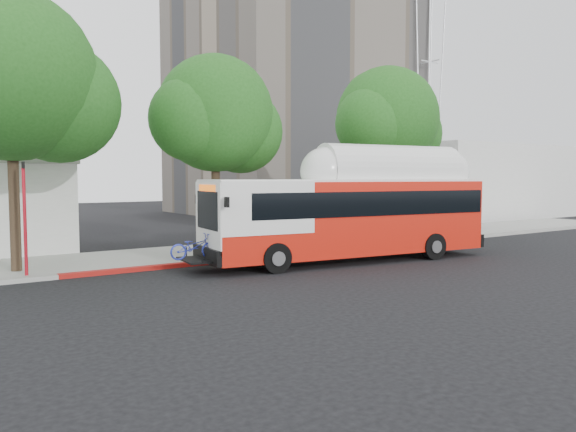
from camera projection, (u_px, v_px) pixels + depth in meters
name	position (u px, v px, depth m)	size (l,w,h in m)	color
ground	(319.00, 272.00, 20.06)	(120.00, 120.00, 0.00)	black
sidewalk	(231.00, 251.00, 25.40)	(60.00, 5.00, 0.15)	gray
curb_strip	(261.00, 257.00, 23.26)	(60.00, 0.30, 0.15)	gray
red_curb_segment	(195.00, 264.00, 21.56)	(10.00, 0.32, 0.16)	#9E1611
street_tree_left	(25.00, 84.00, 19.35)	(6.67, 5.80, 9.74)	#2D2116
street_tree_mid	(223.00, 119.00, 24.29)	(5.75, 5.00, 8.62)	#2D2116
street_tree_right	(392.00, 123.00, 29.77)	(6.21, 5.40, 9.18)	#2D2116
apartment_tower	(289.00, 24.00, 52.02)	(18.00, 18.00, 37.00)	gray
horizon_block	(476.00, 181.00, 49.96)	(20.00, 12.00, 6.00)	silver
transit_bus	(351.00, 218.00, 22.58)	(13.01, 4.04, 3.79)	red
signal_pole	(25.00, 220.00, 18.44)	(0.11, 0.37, 3.91)	#AF121F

